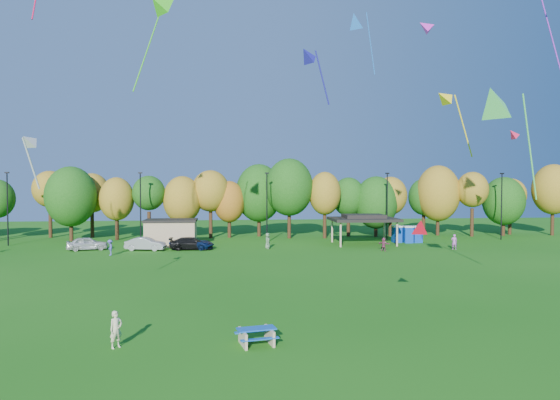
{
  "coord_description": "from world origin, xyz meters",
  "views": [
    {
      "loc": [
        -2.81,
        -24.27,
        7.77
      ],
      "look_at": [
        0.26,
        6.0,
        6.71
      ],
      "focal_mm": 32.0,
      "sensor_mm": 36.0,
      "label": 1
    }
  ],
  "objects": [
    {
      "name": "kite_7",
      "position": [
        2.99,
        12.62,
        17.2
      ],
      "size": [
        2.71,
        2.09,
        4.55
      ],
      "color": "navy"
    },
    {
      "name": "kite_14",
      "position": [
        -7.47,
        14.16,
        21.07
      ],
      "size": [
        4.17,
        3.52,
        7.66
      ],
      "color": "#3ACA1B"
    },
    {
      "name": "car_a",
      "position": [
        -19.12,
        34.8,
        0.77
      ],
      "size": [
        4.81,
        2.88,
        1.53
      ],
      "primitive_type": "imported",
      "rotation": [
        0.0,
        0.0,
        1.82
      ],
      "color": "silver",
      "rests_on": "ground"
    },
    {
      "name": "lamp_posts",
      "position": [
        2.0,
        40.0,
        4.9
      ],
      "size": [
        64.5,
        0.25,
        9.09
      ],
      "color": "black",
      "rests_on": "ground"
    },
    {
      "name": "pavilion",
      "position": [
        14.0,
        37.0,
        3.23
      ],
      "size": [
        8.2,
        6.2,
        3.77
      ],
      "color": "tan",
      "rests_on": "ground"
    },
    {
      "name": "far_person_4",
      "position": [
        -15.53,
        30.24,
        0.84
      ],
      "size": [
        0.97,
        1.24,
        1.68
      ],
      "primitive_type": "imported",
      "rotation": [
        0.0,
        0.0,
        5.07
      ],
      "color": "#4C4DA9",
      "rests_on": "ground"
    },
    {
      "name": "far_person_0",
      "position": [
        1.62,
        33.87,
        0.93
      ],
      "size": [
        0.9,
        1.07,
        1.86
      ],
      "primitive_type": "imported",
      "rotation": [
        0.0,
        0.0,
        1.17
      ],
      "color": "#5B7C55",
      "rests_on": "ground"
    },
    {
      "name": "car_d",
      "position": [
        -7.25,
        33.93,
        0.72
      ],
      "size": [
        4.98,
        2.04,
        1.44
      ],
      "primitive_type": "imported",
      "rotation": [
        0.0,
        0.0,
        1.58
      ],
      "color": "black",
      "rests_on": "ground"
    },
    {
      "name": "kite_6",
      "position": [
        14.48,
        6.89,
        13.09
      ],
      "size": [
        4.65,
        3.87,
        7.99
      ],
      "color": "#4CD95E"
    },
    {
      "name": "car_b",
      "position": [
        -12.41,
        33.9,
        0.75
      ],
      "size": [
        4.74,
        2.32,
        1.49
      ],
      "primitive_type": "imported",
      "rotation": [
        0.0,
        0.0,
        1.4
      ],
      "color": "#949599",
      "rests_on": "ground"
    },
    {
      "name": "far_person_1",
      "position": [
        23.09,
        30.93,
        0.89
      ],
      "size": [
        0.74,
        0.59,
        1.79
      ],
      "primitive_type": "imported",
      "rotation": [
        0.0,
        0.0,
        2.87
      ],
      "color": "#BA59BE",
      "rests_on": "ground"
    },
    {
      "name": "car_c",
      "position": [
        -7.17,
        34.34,
        0.71
      ],
      "size": [
        5.5,
        3.52,
        1.41
      ],
      "primitive_type": "imported",
      "rotation": [
        0.0,
        0.0,
        1.32
      ],
      "color": "#0C1F4D",
      "rests_on": "ground"
    },
    {
      "name": "kite_flyer",
      "position": [
        -8.14,
        -0.44,
        0.88
      ],
      "size": [
        0.75,
        0.74,
        1.75
      ],
      "primitive_type": "imported",
      "rotation": [
        0.0,
        0.0,
        0.75
      ],
      "color": "beige",
      "rests_on": "ground"
    },
    {
      "name": "kite_0",
      "position": [
        9.96,
        25.62,
        24.13
      ],
      "size": [
        3.29,
        3.65,
        6.67
      ],
      "color": "blue"
    },
    {
      "name": "kite_8",
      "position": [
        27.41,
        26.46,
        12.97
      ],
      "size": [
        1.54,
        1.18,
        1.47
      ],
      "color": "#F51C47"
    },
    {
      "name": "kite_5",
      "position": [
        13.71,
        12.97,
        14.31
      ],
      "size": [
        3.29,
        1.62,
        5.45
      ],
      "color": "yellow"
    },
    {
      "name": "far_person_2",
      "position": [
        14.58,
        30.55,
        0.77
      ],
      "size": [
        1.38,
        1.29,
        1.55
      ],
      "primitive_type": "imported",
      "rotation": [
        0.0,
        0.0,
        2.42
      ],
      "color": "#903C5C",
      "rests_on": "ground"
    },
    {
      "name": "utility_building",
      "position": [
        -10.0,
        38.0,
        1.64
      ],
      "size": [
        6.3,
        4.3,
        3.25
      ],
      "color": "tan",
      "rests_on": "ground"
    },
    {
      "name": "kite_4",
      "position": [
        7.81,
        2.67,
        5.36
      ],
      "size": [
        1.28,
        1.56,
        1.39
      ],
      "color": "red"
    },
    {
      "name": "kite_2",
      "position": [
        12.57,
        14.15,
        20.1
      ],
      "size": [
        1.73,
        1.48,
        1.48
      ],
      "color": "#D122B6"
    },
    {
      "name": "porta_potties",
      "position": [
        20.09,
        38.05,
        1.1
      ],
      "size": [
        3.75,
        1.67,
        2.18
      ],
      "color": "#0D3BAB",
      "rests_on": "ground"
    },
    {
      "name": "ground",
      "position": [
        0.0,
        0.0,
        0.0
      ],
      "size": [
        160.0,
        160.0,
        0.0
      ],
      "primitive_type": "plane",
      "color": "#19600F",
      "rests_on": "ground"
    },
    {
      "name": "picnic_table",
      "position": [
        -1.55,
        -0.61,
        0.46
      ],
      "size": [
        2.12,
        1.87,
        0.8
      ],
      "rotation": [
        0.0,
        0.0,
        0.21
      ],
      "color": "tan",
      "rests_on": "ground"
    },
    {
      "name": "tree_line",
      "position": [
        -1.03,
        45.51,
        5.91
      ],
      "size": [
        93.57,
        10.55,
        11.15
      ],
      "color": "black",
      "rests_on": "ground"
    },
    {
      "name": "kite_10",
      "position": [
        -14.23,
        5.53,
        10.12
      ],
      "size": [
        1.43,
        2.02,
        3.37
      ],
      "color": "#B7B7B7"
    }
  ]
}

